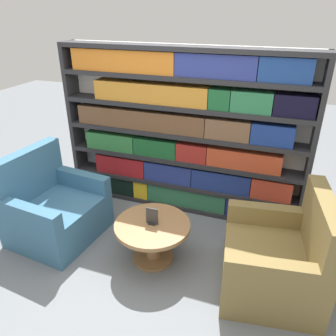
# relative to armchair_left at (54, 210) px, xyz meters

# --- Properties ---
(ground_plane) EXTENTS (14.00, 14.00, 0.00)m
(ground_plane) POSITION_rel_armchair_left_xyz_m (1.11, -0.21, -0.31)
(ground_plane) COLOR slate
(bookshelf) EXTENTS (2.85, 0.30, 1.92)m
(bookshelf) POSITION_rel_armchair_left_xyz_m (1.12, 1.04, 0.64)
(bookshelf) COLOR silver
(bookshelf) RESTS_ON ground_plane
(armchair_left) EXTENTS (0.90, 0.96, 0.94)m
(armchair_left) POSITION_rel_armchair_left_xyz_m (0.00, 0.00, 0.00)
(armchair_left) COLOR #386684
(armchair_left) RESTS_ON ground_plane
(armchair_right) EXTENTS (0.92, 0.99, 0.94)m
(armchair_right) POSITION_rel_armchair_left_xyz_m (2.31, 0.00, 0.00)
(armchair_right) COLOR olive
(armchair_right) RESTS_ON ground_plane
(coffee_table) EXTENTS (0.73, 0.73, 0.43)m
(coffee_table) POSITION_rel_armchair_left_xyz_m (1.16, -0.02, -0.00)
(coffee_table) COLOR olive
(coffee_table) RESTS_ON ground_plane
(table_sign) EXTENTS (0.12, 0.06, 0.17)m
(table_sign) POSITION_rel_armchair_left_xyz_m (1.16, -0.02, 0.19)
(table_sign) COLOR black
(table_sign) RESTS_ON coffee_table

